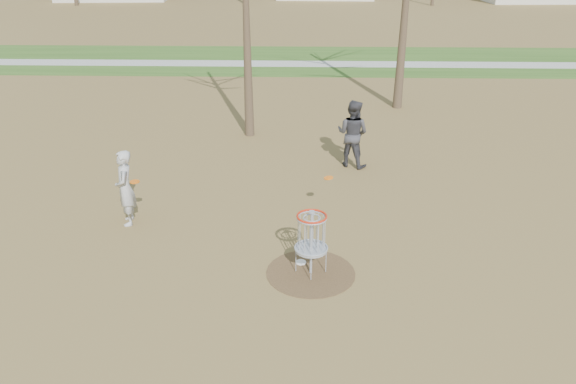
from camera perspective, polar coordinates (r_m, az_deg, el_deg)
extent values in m
plane|color=brown|center=(11.42, 2.32, -8.22)|extent=(160.00, 160.00, 0.00)
cube|color=#2D5119|center=(31.21, 1.99, 13.25)|extent=(160.00, 8.00, 0.01)
cube|color=#9E9E99|center=(30.22, 1.99, 12.89)|extent=(160.00, 1.50, 0.01)
cylinder|color=#47331E|center=(11.41, 2.32, -8.20)|extent=(1.80, 1.80, 0.01)
imported|color=#ADADAD|center=(13.42, -16.21, 0.39)|extent=(0.58, 0.74, 1.80)
imported|color=#39383E|center=(16.33, 6.57, 5.92)|extent=(1.19, 1.11, 1.97)
cylinder|color=white|center=(11.72, 1.31, -7.15)|extent=(0.22, 0.22, 0.02)
cylinder|color=orange|center=(13.14, 4.14, 1.45)|extent=(0.22, 0.22, 0.06)
cylinder|color=orange|center=(13.09, -15.31, 1.02)|extent=(0.22, 0.22, 0.02)
cylinder|color=#9EA3AD|center=(11.07, 2.38, -5.28)|extent=(0.05, 0.05, 1.35)
cylinder|color=#9EA3AD|center=(11.13, 2.37, -5.84)|extent=(0.64, 0.64, 0.04)
torus|color=#9EA3AD|center=(10.79, 2.43, -2.64)|extent=(0.60, 0.60, 0.04)
torus|color=red|center=(10.77, 2.43, -2.47)|extent=(0.60, 0.60, 0.04)
cone|color=#382B1E|center=(18.34, -4.25, 16.97)|extent=(0.32, 0.32, 7.50)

